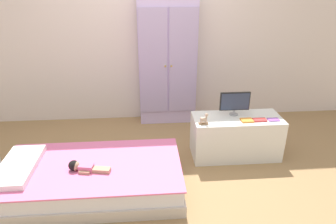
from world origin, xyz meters
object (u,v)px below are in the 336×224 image
doll (82,167)px  bed (92,178)px  book_purple (273,120)px  book_orange (247,120)px  book_red (260,120)px  rocking_horse_toy (204,119)px  tv_stand (236,136)px  tv_monitor (235,102)px  wardrobe (168,63)px

doll → bed: bearing=46.3°
bed → book_purple: bearing=12.2°
book_orange → book_purple: bearing=0.0°
book_orange → book_red: same height
doll → rocking_horse_toy: 1.32m
bed → rocking_horse_toy: size_ratio=13.79×
bed → doll: size_ratio=4.40×
doll → tv_stand: (1.63, 0.59, -0.07)m
bed → rocking_horse_toy: 1.28m
tv_stand → doll: bearing=-160.1°
book_purple → tv_monitor: bearing=156.7°
tv_monitor → book_orange: 0.25m
bed → book_orange: (1.63, 0.42, 0.35)m
doll → book_orange: (1.70, 0.49, 0.18)m
tv_stand → rocking_horse_toy: bearing=-161.6°
book_red → book_purple: bearing=0.0°
bed → wardrobe: bearing=60.6°
book_orange → wardrobe: bearing=125.3°
rocking_horse_toy → book_purple: size_ratio=1.03×
wardrobe → book_orange: size_ratio=12.96×
tv_stand → bed: bearing=-161.7°
bed → book_red: bearing=13.3°
bed → rocking_horse_toy: bearing=18.3°
bed → doll: 0.20m
book_orange → tv_monitor: bearing=119.8°
tv_stand → book_red: 0.34m
wardrobe → book_purple: bearing=-45.6°
rocking_horse_toy → book_purple: 0.78m
bed → tv_monitor: (1.53, 0.59, 0.50)m
wardrobe → book_orange: wardrobe is taller
doll → wardrobe: size_ratio=0.23×
tv_monitor → wardrobe: bearing=126.2°
tv_monitor → book_red: size_ratio=2.34×
tv_monitor → book_orange: (0.10, -0.17, -0.15)m
wardrobe → book_purple: wardrobe is taller
wardrobe → tv_monitor: bearing=-53.8°
book_orange → book_red: bearing=0.0°
doll → rocking_horse_toy: (1.22, 0.45, 0.23)m
bed → doll: doll is taller
doll → wardrobe: wardrobe is taller
bed → book_orange: bearing=14.4°
doll → wardrobe: bearing=59.9°
tv_stand → tv_monitor: 0.40m
doll → book_purple: bearing=13.8°
tv_monitor → doll: bearing=-157.6°
bed → doll: (-0.07, -0.07, 0.18)m
doll → tv_monitor: (1.60, 0.66, 0.32)m
doll → tv_stand: tv_stand is taller
bed → tv_stand: (1.56, 0.52, 0.10)m
bed → rocking_horse_toy: (1.15, 0.38, 0.40)m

